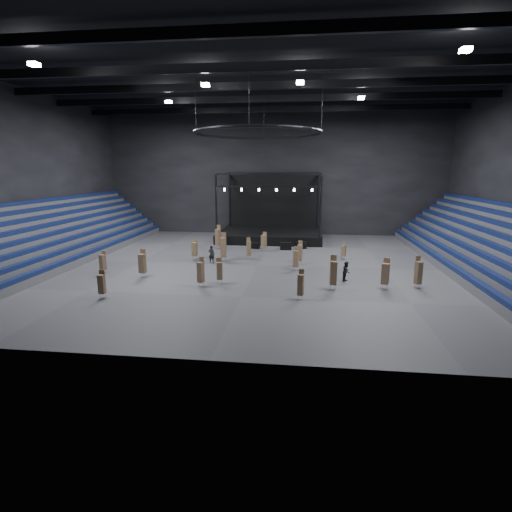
# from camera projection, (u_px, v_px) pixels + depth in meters

# --- Properties ---
(floor) EXTENTS (50.00, 50.00, 0.00)m
(floor) POSITION_uv_depth(u_px,v_px,m) (258.00, 265.00, 40.76)
(floor) COLOR #444446
(floor) RESTS_ON ground
(ceiling) EXTENTS (50.00, 42.00, 0.20)m
(ceiling) POSITION_uv_depth(u_px,v_px,m) (258.00, 77.00, 36.95)
(ceiling) COLOR black
(ceiling) RESTS_ON wall_back
(wall_back) EXTENTS (50.00, 0.20, 18.00)m
(wall_back) POSITION_uv_depth(u_px,v_px,m) (274.00, 174.00, 59.23)
(wall_back) COLOR black
(wall_back) RESTS_ON ground
(wall_front) EXTENTS (50.00, 0.20, 18.00)m
(wall_front) POSITION_uv_depth(u_px,v_px,m) (205.00, 182.00, 18.48)
(wall_front) COLOR black
(wall_front) RESTS_ON ground
(wall_left) EXTENTS (0.20, 42.00, 18.00)m
(wall_left) POSITION_uv_depth(u_px,v_px,m) (21.00, 175.00, 41.78)
(wall_left) COLOR black
(wall_left) RESTS_ON ground
(bleachers_left) EXTENTS (7.20, 40.00, 6.40)m
(bleachers_left) POSITION_uv_depth(u_px,v_px,m) (47.00, 244.00, 43.08)
(bleachers_left) COLOR #505052
(bleachers_left) RESTS_ON floor
(bleachers_right) EXTENTS (7.20, 40.00, 6.40)m
(bleachers_right) POSITION_uv_depth(u_px,v_px,m) (498.00, 254.00, 37.71)
(bleachers_right) COLOR #505052
(bleachers_right) RESTS_ON floor
(stage) EXTENTS (14.00, 10.00, 9.20)m
(stage) POSITION_uv_depth(u_px,v_px,m) (271.00, 229.00, 56.21)
(stage) COLOR black
(stage) RESTS_ON floor
(truss_ring) EXTENTS (12.30, 12.30, 5.15)m
(truss_ring) POSITION_uv_depth(u_px,v_px,m) (258.00, 133.00, 38.01)
(truss_ring) COLOR black
(truss_ring) RESTS_ON ceiling
(roof_girders) EXTENTS (49.00, 30.35, 0.70)m
(roof_girders) POSITION_uv_depth(u_px,v_px,m) (258.00, 86.00, 37.12)
(roof_girders) COLOR black
(roof_girders) RESTS_ON ceiling
(floodlights) EXTENTS (28.60, 16.60, 0.25)m
(floodlights) POSITION_uv_depth(u_px,v_px,m) (252.00, 84.00, 33.37)
(floodlights) COLOR white
(floodlights) RESTS_ON roof_girders
(flight_case_left) EXTENTS (1.16, 0.75, 0.72)m
(flight_case_left) POSITION_uv_depth(u_px,v_px,m) (255.00, 246.00, 49.35)
(flight_case_left) COLOR black
(flight_case_left) RESTS_ON floor
(flight_case_mid) EXTENTS (1.42, 0.79, 0.91)m
(flight_case_mid) POSITION_uv_depth(u_px,v_px,m) (286.00, 246.00, 48.60)
(flight_case_mid) COLOR black
(flight_case_mid) RESTS_ON floor
(flight_case_right) EXTENTS (1.43, 1.03, 0.86)m
(flight_case_right) POSITION_uv_depth(u_px,v_px,m) (301.00, 245.00, 49.29)
(flight_case_right) COLOR black
(flight_case_right) RESTS_ON floor
(chair_stack_0) EXTENTS (0.55, 0.55, 2.49)m
(chair_stack_0) POSITION_uv_depth(u_px,v_px,m) (300.00, 252.00, 40.86)
(chair_stack_0) COLOR silver
(chair_stack_0) RESTS_ON floor
(chair_stack_1) EXTENTS (0.68, 0.68, 2.96)m
(chair_stack_1) POSITION_uv_depth(u_px,v_px,m) (218.00, 237.00, 48.90)
(chair_stack_1) COLOR silver
(chair_stack_1) RESTS_ON floor
(chair_stack_2) EXTENTS (0.53, 0.53, 2.37)m
(chair_stack_2) POSITION_uv_depth(u_px,v_px,m) (296.00, 258.00, 38.29)
(chair_stack_2) COLOR silver
(chair_stack_2) RESTS_ON floor
(chair_stack_3) EXTENTS (0.60, 0.60, 2.16)m
(chair_stack_3) POSITION_uv_depth(u_px,v_px,m) (103.00, 262.00, 37.27)
(chair_stack_3) COLOR silver
(chair_stack_3) RESTS_ON floor
(chair_stack_4) EXTENTS (0.55, 0.55, 2.84)m
(chair_stack_4) POSITION_uv_depth(u_px,v_px,m) (333.00, 272.00, 32.17)
(chair_stack_4) COLOR silver
(chair_stack_4) RESTS_ON floor
(chair_stack_5) EXTENTS (0.55, 0.55, 3.07)m
(chair_stack_5) POSITION_uv_depth(u_px,v_px,m) (223.00, 247.00, 42.28)
(chair_stack_5) COLOR silver
(chair_stack_5) RESTS_ON floor
(chair_stack_6) EXTENTS (0.71, 0.71, 2.30)m
(chair_stack_6) POSITION_uv_depth(u_px,v_px,m) (264.00, 241.00, 47.70)
(chair_stack_6) COLOR silver
(chair_stack_6) RESTS_ON floor
(chair_stack_7) EXTENTS (0.60, 0.60, 2.50)m
(chair_stack_7) POSITION_uv_depth(u_px,v_px,m) (201.00, 272.00, 33.07)
(chair_stack_7) COLOR silver
(chair_stack_7) RESTS_ON floor
(chair_stack_8) EXTENTS (0.50, 0.50, 2.32)m
(chair_stack_8) POSITION_uv_depth(u_px,v_px,m) (301.00, 284.00, 29.78)
(chair_stack_8) COLOR silver
(chair_stack_8) RESTS_ON floor
(chair_stack_9) EXTENTS (0.60, 0.60, 2.58)m
(chair_stack_9) POSITION_uv_depth(u_px,v_px,m) (142.00, 263.00, 35.90)
(chair_stack_9) COLOR silver
(chair_stack_9) RESTS_ON floor
(chair_stack_10) EXTENTS (0.58, 0.58, 1.83)m
(chair_stack_10) POSITION_uv_depth(u_px,v_px,m) (344.00, 250.00, 43.26)
(chair_stack_10) COLOR silver
(chair_stack_10) RESTS_ON floor
(chair_stack_11) EXTENTS (0.54, 0.54, 2.27)m
(chair_stack_11) POSITION_uv_depth(u_px,v_px,m) (195.00, 249.00, 42.99)
(chair_stack_11) COLOR silver
(chair_stack_11) RESTS_ON floor
(chair_stack_12) EXTENTS (0.62, 0.62, 2.71)m
(chair_stack_12) POSITION_uv_depth(u_px,v_px,m) (418.00, 272.00, 32.56)
(chair_stack_12) COLOR silver
(chair_stack_12) RESTS_ON floor
(chair_stack_13) EXTENTS (0.59, 0.59, 2.23)m
(chair_stack_13) POSITION_uv_depth(u_px,v_px,m) (219.00, 270.00, 33.97)
(chair_stack_13) COLOR silver
(chair_stack_13) RESTS_ON floor
(chair_stack_14) EXTENTS (0.47, 0.47, 2.18)m
(chair_stack_14) POSITION_uv_depth(u_px,v_px,m) (102.00, 284.00, 30.11)
(chair_stack_14) COLOR silver
(chair_stack_14) RESTS_ON floor
(chair_stack_15) EXTENTS (0.71, 0.71, 2.59)m
(chair_stack_15) POSITION_uv_depth(u_px,v_px,m) (385.00, 273.00, 32.28)
(chair_stack_15) COLOR silver
(chair_stack_15) RESTS_ON floor
(chair_stack_16) EXTENTS (0.54, 0.54, 2.36)m
(chair_stack_16) POSITION_uv_depth(u_px,v_px,m) (249.00, 248.00, 43.50)
(chair_stack_16) COLOR silver
(chair_stack_16) RESTS_ON floor
(man_center) EXTENTS (0.76, 0.57, 1.88)m
(man_center) POSITION_uv_depth(u_px,v_px,m) (212.00, 254.00, 41.50)
(man_center) COLOR black
(man_center) RESTS_ON floor
(crew_member) EXTENTS (0.95, 1.05, 1.76)m
(crew_member) POSITION_uv_depth(u_px,v_px,m) (346.00, 271.00, 34.79)
(crew_member) COLOR black
(crew_member) RESTS_ON floor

